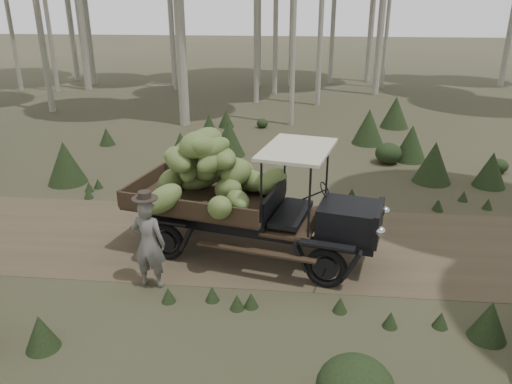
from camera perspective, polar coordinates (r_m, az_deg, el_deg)
ground at (r=11.55m, az=-0.14°, el=-5.71°), size 120.00×120.00×0.00m
dirt_track at (r=11.55m, az=-0.14°, el=-5.69°), size 70.00×4.00×0.01m
banana_truck at (r=10.67m, az=-3.04°, el=1.24°), size 5.69×3.06×2.80m
farmer at (r=9.72m, az=-12.17°, el=-5.66°), size 0.71×0.54×1.97m
undergrowth at (r=11.47m, az=2.13°, el=-2.84°), size 20.63×22.59×1.37m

